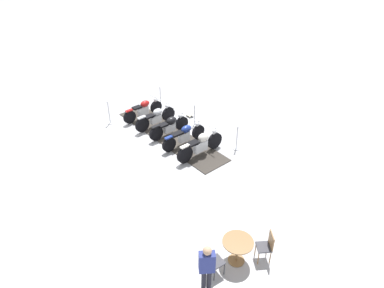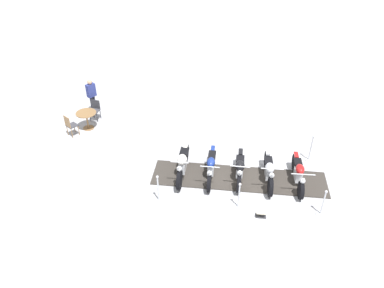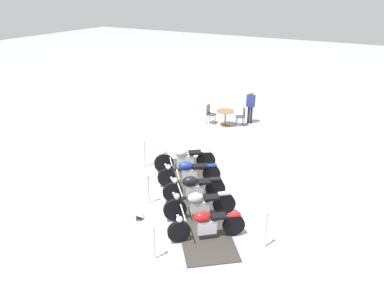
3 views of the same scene
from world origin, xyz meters
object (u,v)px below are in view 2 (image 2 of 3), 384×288
cafe_table (87,116)px  motorcycle_black (240,169)px  stanchion_right_mid (239,200)px  info_placard (261,215)px  motorcycle_chrome (269,171)px  motorcycle_maroon (298,173)px  stanchion_right_front (158,192)px  motorcycle_cream (183,164)px  motorcycle_navy (211,167)px  cafe_chair_across_table (70,125)px  bystander_person (91,93)px  stanchion_right_rear (322,207)px  stanchion_left_rear (310,151)px  cafe_chair_near_table (95,109)px

cafe_table → motorcycle_black: bearing=16.7°
stanchion_right_mid → info_placard: size_ratio=2.57×
motorcycle_black → motorcycle_chrome: (0.81, 0.65, 0.01)m
motorcycle_black → stanchion_right_mid: (0.91, -1.13, -0.17)m
motorcycle_maroon → stanchion_right_mid: 2.54m
stanchion_right_front → cafe_table: (-5.72, 0.75, 0.21)m
motorcycle_cream → motorcycle_navy: bearing=90.8°
cafe_chair_across_table → bystander_person: (-1.02, 1.75, 0.46)m
motorcycle_black → stanchion_right_rear: size_ratio=1.66×
motorcycle_black → cafe_chair_across_table: motorcycle_black is taller
motorcycle_chrome → cafe_table: size_ratio=2.00×
motorcycle_black → stanchion_right_rear: (3.01, 0.57, -0.15)m
motorcycle_cream → bystander_person: bystander_person is taller
stanchion_right_front → stanchion_right_mid: (2.10, 1.69, -0.08)m
stanchion_left_rear → info_placard: (0.56, -3.80, -0.34)m
stanchion_right_rear → info_placard: stanchion_right_rear is taller
motorcycle_cream → stanchion_right_mid: (2.53, 0.17, -0.22)m
stanchion_right_mid → cafe_chair_near_table: size_ratio=1.15×
motorcycle_maroon → cafe_chair_across_table: bearing=-104.3°
cafe_chair_across_table → stanchion_right_rear: bearing=-74.2°
motorcycle_black → cafe_chair_across_table: size_ratio=1.73×
stanchion_right_rear → cafe_chair_across_table: stanchion_right_rear is taller
cafe_chair_near_table → motorcycle_chrome: bearing=71.7°
stanchion_right_mid → bystander_person: bystander_person is taller
motorcycle_chrome → motorcycle_maroon: 1.04m
motorcycle_black → motorcycle_chrome: 1.04m
motorcycle_black → cafe_chair_across_table: bearing=-105.3°
motorcycle_chrome → stanchion_left_rear: stanchion_left_rear is taller
stanchion_right_rear → stanchion_right_mid: 2.70m
stanchion_right_rear → bystander_person: bystander_person is taller
stanchion_right_mid → motorcycle_chrome: bearing=93.3°
stanchion_right_front → cafe_chair_across_table: stanchion_right_front is taller
motorcycle_navy → motorcycle_maroon: size_ratio=1.04×
stanchion_right_mid → stanchion_left_rear: bearing=86.5°
motorcycle_cream → cafe_table: bearing=-119.9°
motorcycle_black → motorcycle_chrome: size_ratio=0.97×
motorcycle_cream → cafe_chair_across_table: size_ratio=1.93×
motorcycle_black → stanchion_right_front: size_ratio=1.56×
motorcycle_black → motorcycle_maroon: motorcycle_black is taller
stanchion_left_rear → info_placard: 3.85m
stanchion_right_front → stanchion_left_rear: stanchion_left_rear is taller
motorcycle_maroon → bystander_person: bearing=-116.1°
motorcycle_black → stanchion_left_rear: bearing=119.9°
motorcycle_maroon → cafe_chair_across_table: 9.46m
motorcycle_maroon → stanchion_left_rear: 1.64m
motorcycle_navy → cafe_chair_across_table: cafe_chair_across_table is taller
stanchion_right_mid → motorcycle_black: bearing=128.9°
stanchion_left_rear → bystander_person: size_ratio=0.67×
motorcycle_black → motorcycle_navy: bearing=-89.6°
motorcycle_cream → stanchion_left_rear: 5.01m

